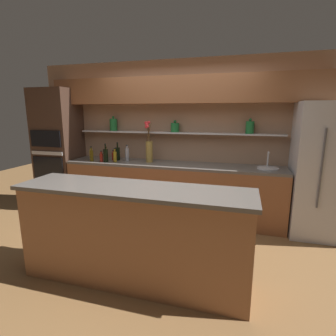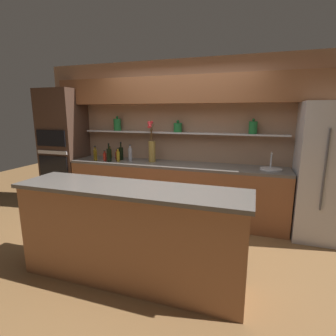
{
  "view_description": "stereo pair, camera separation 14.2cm",
  "coord_description": "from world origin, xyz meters",
  "views": [
    {
      "loc": [
        1.03,
        -2.83,
        1.75
      ],
      "look_at": [
        0.11,
        0.36,
        1.04
      ],
      "focal_mm": 28.0,
      "sensor_mm": 36.0,
      "label": 1
    },
    {
      "loc": [
        1.16,
        -2.78,
        1.75
      ],
      "look_at": [
        0.11,
        0.36,
        1.04
      ],
      "focal_mm": 28.0,
      "sensor_mm": 36.0,
      "label": 2
    }
  ],
  "objects": [
    {
      "name": "flower_vase",
      "position": [
        -0.49,
        1.29,
        1.17
      ],
      "size": [
        0.14,
        0.16,
        0.69
      ],
      "color": "olive",
      "rests_on": "back_counter_unit"
    },
    {
      "name": "bottle_spirit_6",
      "position": [
        -0.88,
        1.25,
        1.04
      ],
      "size": [
        0.07,
        0.07,
        0.28
      ],
      "color": "gray",
      "rests_on": "back_counter_unit"
    },
    {
      "name": "bottle_sauce_0",
      "position": [
        -1.15,
        1.28,
        0.99
      ],
      "size": [
        0.06,
        0.06,
        0.18
      ],
      "color": "maroon",
      "rests_on": "back_counter_unit"
    },
    {
      "name": "refrigerator",
      "position": [
        2.16,
        1.2,
        0.94
      ],
      "size": [
        0.88,
        0.73,
        1.89
      ],
      "color": "#B7B7BC",
      "rests_on": "ground_plane"
    },
    {
      "name": "bottle_wine_5",
      "position": [
        -1.19,
        1.08,
        1.04
      ],
      "size": [
        0.08,
        0.08,
        0.31
      ],
      "color": "black",
      "rests_on": "back_counter_unit"
    },
    {
      "name": "bottle_spirit_4",
      "position": [
        -1.5,
        1.13,
        1.02
      ],
      "size": [
        0.07,
        0.07,
        0.25
      ],
      "color": "tan",
      "rests_on": "back_counter_unit"
    },
    {
      "name": "bottle_oil_7",
      "position": [
        -1.45,
        1.06,
        1.02
      ],
      "size": [
        0.06,
        0.06,
        0.25
      ],
      "color": "#47380A",
      "rests_on": "back_counter_unit"
    },
    {
      "name": "bottle_oil_8",
      "position": [
        -1.04,
        1.12,
        1.01
      ],
      "size": [
        0.06,
        0.06,
        0.24
      ],
      "color": "olive",
      "rests_on": "back_counter_unit"
    },
    {
      "name": "island_counter",
      "position": [
        0.0,
        -0.53,
        0.51
      ],
      "size": [
        2.4,
        0.61,
        1.02
      ],
      "color": "#99603D",
      "rests_on": "ground_plane"
    },
    {
      "name": "back_counter_unit",
      "position": [
        -0.08,
        1.24,
        0.46
      ],
      "size": [
        3.57,
        0.62,
        0.92
      ],
      "color": "brown",
      "rests_on": "ground_plane"
    },
    {
      "name": "bottle_sauce_1",
      "position": [
        -1.28,
        1.08,
        1.0
      ],
      "size": [
        0.06,
        0.06,
        0.19
      ],
      "color": "maroon",
      "rests_on": "back_counter_unit"
    },
    {
      "name": "oven_tower",
      "position": [
        -2.24,
        1.24,
        1.08
      ],
      "size": [
        0.72,
        0.64,
        2.16
      ],
      "color": "#3D281E",
      "rests_on": "ground_plane"
    },
    {
      "name": "sink_fixture",
      "position": [
        1.4,
        1.25,
        0.94
      ],
      "size": [
        0.31,
        0.31,
        0.25
      ],
      "color": "#B7B7BC",
      "rests_on": "back_counter_unit"
    },
    {
      "name": "ground_plane",
      "position": [
        0.0,
        0.0,
        0.0
      ],
      "size": [
        12.0,
        12.0,
        0.0
      ],
      "primitive_type": "plane",
      "color": "brown"
    },
    {
      "name": "back_wall_unit",
      "position": [
        -0.0,
        1.53,
        1.55
      ],
      "size": [
        5.2,
        0.44,
        2.6
      ],
      "color": "#937056",
      "rests_on": "ground_plane"
    },
    {
      "name": "bottle_wine_2",
      "position": [
        -1.07,
        1.28,
        1.04
      ],
      "size": [
        0.08,
        0.08,
        0.32
      ],
      "color": "black",
      "rests_on": "back_counter_unit"
    },
    {
      "name": "bottle_oil_3",
      "position": [
        -1.36,
        1.39,
        1.01
      ],
      "size": [
        0.06,
        0.06,
        0.22
      ],
      "color": "#47380A",
      "rests_on": "back_counter_unit"
    }
  ]
}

